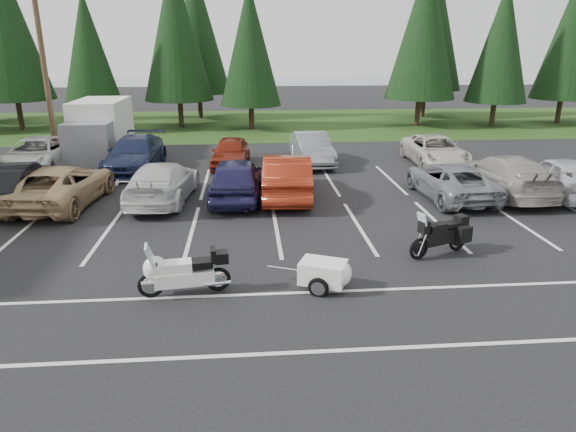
# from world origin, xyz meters

# --- Properties ---
(ground) EXTENTS (120.00, 120.00, 0.00)m
(ground) POSITION_xyz_m (0.00, 0.00, 0.00)
(ground) COLOR black
(ground) RESTS_ON ground
(grass_strip) EXTENTS (80.00, 16.00, 0.01)m
(grass_strip) POSITION_xyz_m (0.00, 24.00, 0.01)
(grass_strip) COLOR #1E3A12
(grass_strip) RESTS_ON ground
(lake_water) EXTENTS (70.00, 50.00, 0.02)m
(lake_water) POSITION_xyz_m (4.00, 55.00, 0.00)
(lake_water) COLOR slate
(lake_water) RESTS_ON ground
(utility_pole) EXTENTS (1.60, 0.26, 9.00)m
(utility_pole) POSITION_xyz_m (-10.00, 12.00, 4.70)
(utility_pole) COLOR #473321
(utility_pole) RESTS_ON ground
(box_truck) EXTENTS (2.40, 5.60, 2.90)m
(box_truck) POSITION_xyz_m (-8.00, 12.50, 1.45)
(box_truck) COLOR silver
(box_truck) RESTS_ON ground
(stall_markings) EXTENTS (32.00, 16.00, 0.01)m
(stall_markings) POSITION_xyz_m (0.00, 2.00, 0.00)
(stall_markings) COLOR silver
(stall_markings) RESTS_ON ground
(conifer_2) EXTENTS (5.10, 5.10, 11.89)m
(conifer_2) POSITION_xyz_m (-16.00, 22.80, 6.95)
(conifer_2) COLOR #332316
(conifer_2) RESTS_ON ground
(conifer_3) EXTENTS (3.87, 3.87, 9.02)m
(conifer_3) POSITION_xyz_m (-10.50, 21.40, 5.27)
(conifer_3) COLOR #332316
(conifer_3) RESTS_ON ground
(conifer_4) EXTENTS (4.80, 4.80, 11.17)m
(conifer_4) POSITION_xyz_m (-5.00, 22.90, 6.53)
(conifer_4) COLOR #332316
(conifer_4) RESTS_ON ground
(conifer_5) EXTENTS (4.14, 4.14, 9.63)m
(conifer_5) POSITION_xyz_m (0.00, 21.60, 5.63)
(conifer_5) COLOR #332316
(conifer_5) RESTS_ON ground
(conifer_6) EXTENTS (4.93, 4.93, 11.48)m
(conifer_6) POSITION_xyz_m (12.00, 22.10, 6.71)
(conifer_6) COLOR #332316
(conifer_6) RESTS_ON ground
(conifer_7) EXTENTS (4.27, 4.27, 9.94)m
(conifer_7) POSITION_xyz_m (17.50, 21.80, 5.81)
(conifer_7) COLOR #332316
(conifer_7) RESTS_ON ground
(conifer_8) EXTENTS (4.53, 4.53, 10.56)m
(conifer_8) POSITION_xyz_m (23.00, 22.60, 6.17)
(conifer_8) COLOR #332316
(conifer_8) RESTS_ON ground
(conifer_back_b) EXTENTS (4.97, 4.97, 11.58)m
(conifer_back_b) POSITION_xyz_m (-4.00, 27.50, 6.77)
(conifer_back_b) COLOR #332316
(conifer_back_b) RESTS_ON ground
(conifer_back_c) EXTENTS (5.50, 5.50, 12.81)m
(conifer_back_c) POSITION_xyz_m (14.00, 26.80, 7.49)
(conifer_back_c) COLOR #332316
(conifer_back_c) RESTS_ON ground
(car_near_1) EXTENTS (2.07, 5.04, 1.62)m
(car_near_1) POSITION_xyz_m (-8.98, 4.45, 0.81)
(car_near_1) COLOR black
(car_near_1) RESTS_ON ground
(car_near_2) EXTENTS (2.98, 5.56, 1.48)m
(car_near_2) POSITION_xyz_m (-7.18, 4.29, 0.74)
(car_near_2) COLOR tan
(car_near_2) RESTS_ON ground
(car_near_3) EXTENTS (2.57, 5.28, 1.48)m
(car_near_3) POSITION_xyz_m (-3.58, 4.50, 0.74)
(car_near_3) COLOR silver
(car_near_3) RESTS_ON ground
(car_near_4) EXTENTS (2.15, 4.86, 1.63)m
(car_near_4) POSITION_xyz_m (-0.83, 4.51, 0.81)
(car_near_4) COLOR #1F1C47
(car_near_4) RESTS_ON ground
(car_near_5) EXTENTS (2.12, 5.20, 1.68)m
(car_near_5) POSITION_xyz_m (1.14, 4.63, 0.84)
(car_near_5) COLOR maroon
(car_near_5) RESTS_ON ground
(car_near_6) EXTENTS (2.49, 5.00, 1.36)m
(car_near_6) POSITION_xyz_m (7.39, 4.01, 0.68)
(car_near_6) COLOR gray
(car_near_6) RESTS_ON ground
(car_near_7) EXTENTS (2.33, 5.48, 1.58)m
(car_near_7) POSITION_xyz_m (9.68, 4.30, 0.79)
(car_near_7) COLOR #9C998F
(car_near_7) RESTS_ON ground
(car_near_8) EXTENTS (2.27, 4.76, 1.57)m
(car_near_8) POSITION_xyz_m (11.76, 3.89, 0.79)
(car_near_8) COLOR silver
(car_near_8) RESTS_ON ground
(car_far_0) EXTENTS (2.61, 5.45, 1.50)m
(car_far_0) POSITION_xyz_m (-10.21, 10.10, 0.75)
(car_far_0) COLOR white
(car_far_0) RESTS_ON ground
(car_far_1) EXTENTS (2.45, 5.47, 1.56)m
(car_far_1) POSITION_xyz_m (-5.61, 9.66, 0.78)
(car_far_1) COLOR #192140
(car_far_1) RESTS_ON ground
(car_far_2) EXTENTS (2.03, 4.25, 1.40)m
(car_far_2) POSITION_xyz_m (-1.17, 10.09, 0.70)
(car_far_2) COLOR maroon
(car_far_2) RESTS_ON ground
(car_far_3) EXTENTS (1.91, 4.68, 1.51)m
(car_far_3) POSITION_xyz_m (2.82, 10.37, 0.76)
(car_far_3) COLOR slate
(car_far_3) RESTS_ON ground
(car_far_4) EXTENTS (2.40, 5.07, 1.40)m
(car_far_4) POSITION_xyz_m (8.84, 9.68, 0.70)
(car_far_4) COLOR beige
(car_far_4) RESTS_ON ground
(touring_motorcycle) EXTENTS (2.49, 1.07, 1.33)m
(touring_motorcycle) POSITION_xyz_m (-1.94, -3.33, 0.67)
(touring_motorcycle) COLOR white
(touring_motorcycle) RESTS_ON ground
(cargo_trailer) EXTENTS (1.80, 1.43, 0.73)m
(cargo_trailer) POSITION_xyz_m (1.37, -3.32, 0.36)
(cargo_trailer) COLOR white
(cargo_trailer) RESTS_ON ground
(adventure_motorcycle) EXTENTS (2.39, 1.59, 1.38)m
(adventure_motorcycle) POSITION_xyz_m (4.93, -1.48, 0.69)
(adventure_motorcycle) COLOR black
(adventure_motorcycle) RESTS_ON ground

